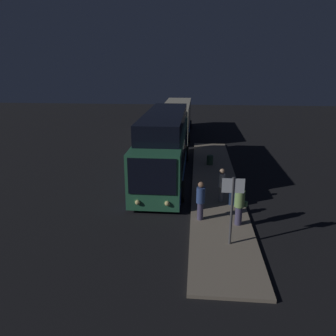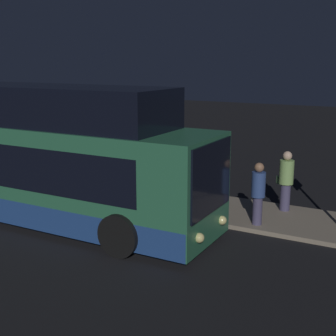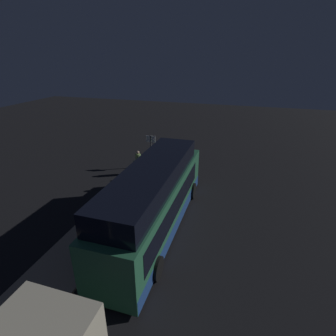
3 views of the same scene
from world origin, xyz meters
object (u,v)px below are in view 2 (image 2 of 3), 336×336
(suitcase, at_px, (218,192))
(trash_bin, at_px, (47,174))
(passenger_boarding, at_px, (258,191))
(passenger_waiting, at_px, (205,175))
(passenger_with_bags, at_px, (286,179))
(bus_lead, at_px, (32,160))

(suitcase, distance_m, trash_bin, 6.74)
(passenger_boarding, bearing_deg, passenger_waiting, -108.53)
(passenger_waiting, relative_size, trash_bin, 2.69)
(passenger_with_bags, xyz_separation_m, trash_bin, (-8.87, -0.94, -0.67))
(passenger_boarding, distance_m, trash_bin, 8.59)
(passenger_waiting, height_order, trash_bin, passenger_waiting)
(passenger_waiting, distance_m, passenger_with_bags, 2.50)
(bus_lead, bearing_deg, trash_bin, 127.23)
(passenger_waiting, bearing_deg, suitcase, 98.15)
(passenger_boarding, relative_size, trash_bin, 2.75)
(passenger_waiting, height_order, suitcase, passenger_waiting)
(passenger_with_bags, bearing_deg, passenger_boarding, -143.07)
(bus_lead, height_order, passenger_boarding, bus_lead)
(bus_lead, height_order, trash_bin, bus_lead)
(passenger_with_bags, bearing_deg, passenger_waiting, 151.85)
(bus_lead, distance_m, passenger_waiting, 5.38)
(passenger_waiting, relative_size, suitcase, 2.04)
(trash_bin, bearing_deg, passenger_boarding, -4.83)
(passenger_waiting, bearing_deg, passenger_with_bags, 49.06)
(passenger_boarding, xyz_separation_m, suitcase, (-1.84, 1.57, -0.66))
(bus_lead, relative_size, passenger_boarding, 6.46)
(bus_lead, xyz_separation_m, passenger_waiting, (4.20, 3.30, -0.67))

